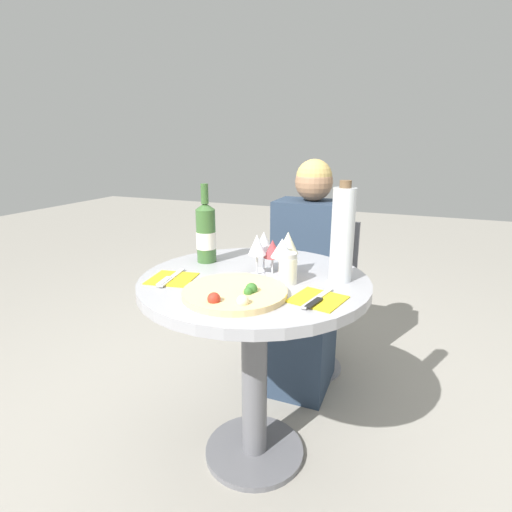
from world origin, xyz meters
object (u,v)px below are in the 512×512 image
at_px(pizza_large, 235,293).
at_px(wine_bottle, 206,233).
at_px(dining_table, 254,321).
at_px(seated_diner, 306,286).
at_px(tall_carafe, 342,235).
at_px(chair_behind_diner, 312,298).

relative_size(pizza_large, wine_bottle, 1.07).
relative_size(dining_table, seated_diner, 0.72).
height_order(dining_table, seated_diner, seated_diner).
bearing_deg(tall_carafe, wine_bottle, 177.72).
distance_m(seated_diner, wine_bottle, 0.70).
bearing_deg(wine_bottle, seated_diner, 61.94).
bearing_deg(pizza_large, seated_diner, 89.04).
relative_size(seated_diner, pizza_large, 3.45).
relative_size(wine_bottle, tall_carafe, 0.90).
height_order(seated_diner, tall_carafe, seated_diner).
bearing_deg(wine_bottle, pizza_large, -48.20).
relative_size(chair_behind_diner, tall_carafe, 2.34).
distance_m(dining_table, chair_behind_diner, 0.80).
bearing_deg(wine_bottle, chair_behind_diner, 67.32).
xyz_separation_m(dining_table, wine_bottle, (-0.25, 0.11, 0.29)).
height_order(dining_table, wine_bottle, wine_bottle).
relative_size(seated_diner, tall_carafe, 3.32).
bearing_deg(wine_bottle, dining_table, -23.38).
xyz_separation_m(seated_diner, wine_bottle, (-0.28, -0.52, 0.37)).
xyz_separation_m(chair_behind_diner, seated_diner, (-0.00, -0.14, 0.12)).
relative_size(dining_table, pizza_large, 2.47).
bearing_deg(pizza_large, tall_carafe, 44.77).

